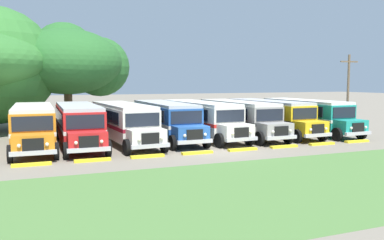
% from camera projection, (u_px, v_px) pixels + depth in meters
% --- Properties ---
extents(ground_plane, '(220.00, 220.00, 0.00)m').
position_uv_depth(ground_plane, '(217.00, 151.00, 25.70)').
color(ground_plane, slate).
extents(foreground_grass_strip, '(80.00, 10.56, 0.01)m').
position_uv_depth(foreground_grass_strip, '(303.00, 183.00, 17.64)').
color(foreground_grass_strip, '#4C7538').
rests_on(foreground_grass_strip, ground_plane).
extents(parked_bus_slot_0, '(2.79, 10.85, 2.82)m').
position_uv_depth(parked_bus_slot_0, '(33.00, 124.00, 26.80)').
color(parked_bus_slot_0, orange).
rests_on(parked_bus_slot_0, ground_plane).
extents(parked_bus_slot_1, '(2.79, 10.85, 2.82)m').
position_uv_depth(parked_bus_slot_1, '(78.00, 123.00, 27.80)').
color(parked_bus_slot_1, red).
rests_on(parked_bus_slot_1, ground_plane).
extents(parked_bus_slot_2, '(3.23, 10.92, 2.82)m').
position_uv_depth(parked_bus_slot_2, '(124.00, 121.00, 28.91)').
color(parked_bus_slot_2, silver).
rests_on(parked_bus_slot_2, ground_plane).
extents(parked_bus_slot_3, '(2.77, 10.85, 2.82)m').
position_uv_depth(parked_bus_slot_3, '(166.00, 119.00, 30.74)').
color(parked_bus_slot_3, '#23519E').
rests_on(parked_bus_slot_3, ground_plane).
extents(parked_bus_slot_4, '(3.37, 10.94, 2.82)m').
position_uv_depth(parked_bus_slot_4, '(202.00, 118.00, 31.63)').
color(parked_bus_slot_4, silver).
rests_on(parked_bus_slot_4, ground_plane).
extents(parked_bus_slot_5, '(2.92, 10.87, 2.82)m').
position_uv_depth(parked_bus_slot_5, '(239.00, 117.00, 32.55)').
color(parked_bus_slot_5, '#9E9993').
rests_on(parked_bus_slot_5, ground_plane).
extents(parked_bus_slot_6, '(3.15, 10.90, 2.82)m').
position_uv_depth(parked_bus_slot_6, '(270.00, 115.00, 33.76)').
color(parked_bus_slot_6, yellow).
rests_on(parked_bus_slot_6, ground_plane).
extents(parked_bus_slot_7, '(2.93, 10.87, 2.82)m').
position_uv_depth(parked_bus_slot_7, '(307.00, 114.00, 34.72)').
color(parked_bus_slot_7, teal).
rests_on(parked_bus_slot_7, ground_plane).
extents(curb_wheelstop_0, '(2.00, 0.36, 0.15)m').
position_uv_depth(curb_wheelstop_0, '(32.00, 165.00, 21.20)').
color(curb_wheelstop_0, yellow).
rests_on(curb_wheelstop_0, ground_plane).
extents(curb_wheelstop_1, '(2.00, 0.36, 0.15)m').
position_uv_depth(curb_wheelstop_1, '(93.00, 160.00, 22.36)').
color(curb_wheelstop_1, yellow).
rests_on(curb_wheelstop_1, ground_plane).
extents(curb_wheelstop_2, '(2.00, 0.36, 0.15)m').
position_uv_depth(curb_wheelstop_2, '(148.00, 156.00, 23.52)').
color(curb_wheelstop_2, yellow).
rests_on(curb_wheelstop_2, ground_plane).
extents(curb_wheelstop_3, '(2.00, 0.36, 0.15)m').
position_uv_depth(curb_wheelstop_3, '(197.00, 153.00, 24.69)').
color(curb_wheelstop_3, yellow).
rests_on(curb_wheelstop_3, ground_plane).
extents(curb_wheelstop_4, '(2.00, 0.36, 0.15)m').
position_uv_depth(curb_wheelstop_4, '(243.00, 149.00, 25.85)').
color(curb_wheelstop_4, yellow).
rests_on(curb_wheelstop_4, ground_plane).
extents(curb_wheelstop_5, '(2.00, 0.36, 0.15)m').
position_uv_depth(curb_wheelstop_5, '(284.00, 147.00, 27.02)').
color(curb_wheelstop_5, yellow).
rests_on(curb_wheelstop_5, ground_plane).
extents(curb_wheelstop_6, '(2.00, 0.36, 0.15)m').
position_uv_depth(curb_wheelstop_6, '(322.00, 144.00, 28.18)').
color(curb_wheelstop_6, yellow).
rests_on(curb_wheelstop_6, ground_plane).
extents(curb_wheelstop_7, '(2.00, 0.36, 0.15)m').
position_uv_depth(curb_wheelstop_7, '(357.00, 141.00, 29.34)').
color(curb_wheelstop_7, yellow).
rests_on(curb_wheelstop_7, ground_plane).
extents(broad_shade_tree, '(11.12, 11.06, 10.24)m').
position_uv_depth(broad_shade_tree, '(70.00, 61.00, 38.27)').
color(broad_shade_tree, brown).
rests_on(broad_shade_tree, ground_plane).
extents(utility_pole, '(1.80, 0.20, 6.69)m').
position_uv_depth(utility_pole, '(348.00, 91.00, 34.65)').
color(utility_pole, brown).
rests_on(utility_pole, ground_plane).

